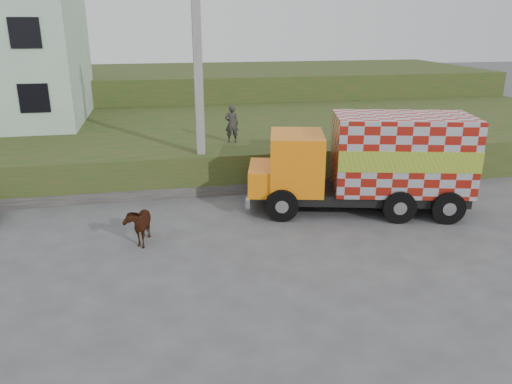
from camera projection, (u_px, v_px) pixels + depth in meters
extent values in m
plane|color=#474749|center=(251.00, 239.00, 14.86)|extent=(120.00, 120.00, 0.00)
cube|color=#234717|center=(212.00, 140.00, 23.89)|extent=(40.00, 12.00, 1.50)
cube|color=#234717|center=(192.00, 91.00, 34.78)|extent=(40.00, 12.00, 3.00)
cube|color=#595651|center=(176.00, 192.00, 18.32)|extent=(16.00, 0.50, 0.40)
cube|color=gray|center=(199.00, 85.00, 17.64)|extent=(0.30, 0.30, 8.00)
cube|color=black|center=(363.00, 192.00, 16.96)|extent=(6.84, 3.59, 0.34)
cube|color=orange|center=(296.00, 162.00, 16.70)|extent=(2.20, 2.55, 1.92)
cube|color=orange|center=(264.00, 178.00, 16.93)|extent=(1.41, 2.18, 0.86)
cube|color=silver|center=(401.00, 153.00, 16.46)|extent=(4.83, 3.28, 2.49)
cube|color=yellow|center=(410.00, 162.00, 15.36)|extent=(4.30, 1.08, 0.67)
cube|color=yellow|center=(394.00, 145.00, 17.57)|extent=(4.30, 1.08, 0.67)
cube|color=silver|center=(250.00, 193.00, 17.14)|extent=(0.66, 2.18, 0.29)
cylinder|color=black|center=(282.00, 205.00, 16.05)|extent=(1.10, 0.57, 1.06)
cylinder|color=black|center=(281.00, 184.00, 18.14)|extent=(1.10, 0.57, 1.06)
cylinder|color=black|center=(399.00, 207.00, 15.91)|extent=(1.10, 0.57, 1.06)
cylinder|color=black|center=(385.00, 185.00, 17.99)|extent=(1.10, 0.57, 1.06)
cylinder|color=black|center=(448.00, 207.00, 15.85)|extent=(1.10, 0.57, 1.06)
cylinder|color=black|center=(428.00, 186.00, 17.94)|extent=(1.10, 0.57, 1.06)
imported|color=#331D0C|center=(139.00, 223.00, 14.45)|extent=(0.81, 1.46, 1.17)
imported|color=#2F2C2A|center=(232.00, 124.00, 19.94)|extent=(0.58, 0.41, 1.50)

